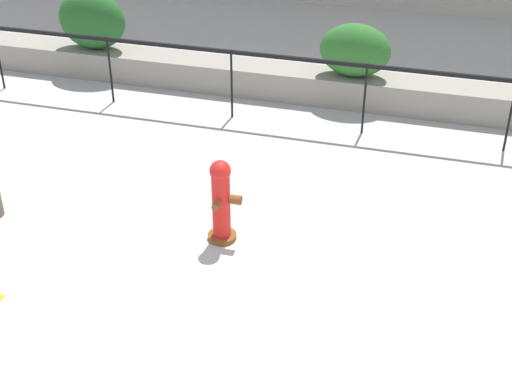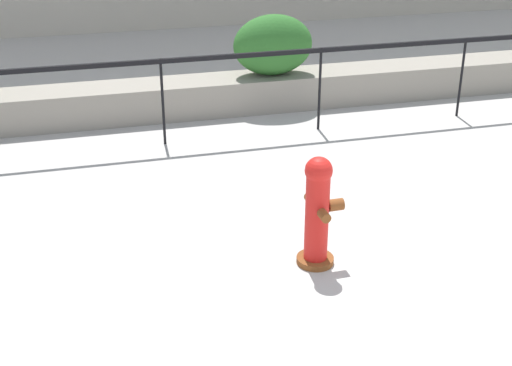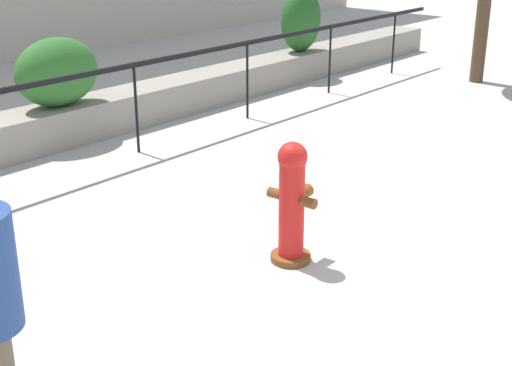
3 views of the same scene
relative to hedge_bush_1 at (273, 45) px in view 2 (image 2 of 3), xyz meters
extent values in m
cube|color=gray|center=(0.35, 0.00, -0.69)|extent=(18.00, 0.70, 0.50)
cube|color=black|center=(0.35, -1.10, 0.18)|extent=(15.00, 0.05, 0.06)
cylinder|color=black|center=(-1.79, -1.10, -0.37)|extent=(0.04, 0.04, 1.15)
cylinder|color=black|center=(0.35, -1.10, -0.37)|extent=(0.04, 0.04, 1.15)
cylinder|color=black|center=(2.49, -1.10, -0.37)|extent=(0.04, 0.04, 1.15)
ellipsoid|color=#2D6B28|center=(0.00, 0.00, 0.00)|extent=(1.19, 0.70, 0.89)
cylinder|color=brown|center=(-0.85, -4.45, -0.91)|extent=(0.36, 0.36, 0.06)
cylinder|color=red|center=(-0.85, -4.45, -0.46)|extent=(0.23, 0.23, 0.85)
sphere|color=red|center=(-0.85, -4.45, 0.01)|extent=(0.25, 0.25, 0.25)
cylinder|color=brown|center=(-0.67, -4.44, -0.36)|extent=(0.14, 0.12, 0.11)
cylinder|color=brown|center=(-0.85, -4.62, -0.36)|extent=(0.09, 0.13, 0.09)
cylinder|color=brown|center=(-0.86, -4.27, -0.36)|extent=(0.09, 0.13, 0.09)
camera|label=1|loc=(1.54, -11.23, 4.10)|focal=50.00mm
camera|label=2|loc=(-2.86, -9.89, 2.60)|focal=50.00mm
camera|label=3|loc=(-5.35, -7.80, 1.87)|focal=50.00mm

